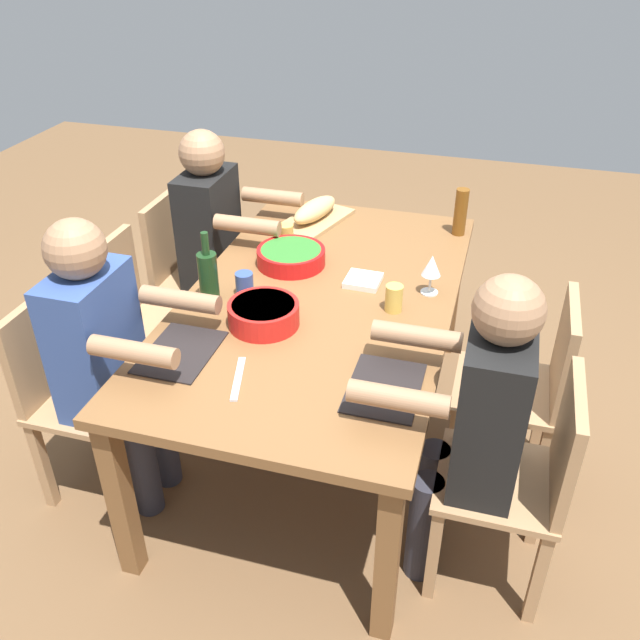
{
  "coord_description": "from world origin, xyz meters",
  "views": [
    {
      "loc": [
        -2.22,
        -0.64,
        2.1
      ],
      "look_at": [
        0.0,
        0.0,
        0.63
      ],
      "focal_mm": 37.97,
      "sensor_mm": 36.0,
      "label": 1
    }
  ],
  "objects_px": {
    "dining_table": "(320,313)",
    "chair_far_right": "(187,268)",
    "cup_far_center": "(244,284)",
    "chair_near_center": "(529,384)",
    "cup_near_center": "(394,298)",
    "cup_far_right": "(286,234)",
    "serving_bowl_pasta": "(264,313)",
    "bread_loaf": "(315,210)",
    "chair_far_left": "(74,387)",
    "cutting_board": "(315,220)",
    "wine_bottle": "(208,276)",
    "beer_bottle": "(461,212)",
    "diner_near_left": "(476,415)",
    "napkin_stack": "(363,280)",
    "chair_near_left": "(525,476)",
    "wine_glass": "(432,267)",
    "diner_far_right": "(218,234)",
    "serving_bowl_greens": "(291,256)",
    "chair_far_center": "(138,320)",
    "diner_far_left": "(107,349)"
  },
  "relations": [
    {
      "from": "napkin_stack",
      "to": "cup_far_center",
      "type": "bearing_deg",
      "value": 117.59
    },
    {
      "from": "chair_far_left",
      "to": "cup_far_center",
      "type": "height_order",
      "value": "chair_far_left"
    },
    {
      "from": "cup_near_center",
      "to": "napkin_stack",
      "type": "bearing_deg",
      "value": 42.15
    },
    {
      "from": "chair_near_left",
      "to": "cup_far_right",
      "type": "relative_size",
      "value": 9.69
    },
    {
      "from": "chair_far_right",
      "to": "diner_near_left",
      "type": "relative_size",
      "value": 0.71
    },
    {
      "from": "dining_table",
      "to": "chair_near_center",
      "type": "bearing_deg",
      "value": -90.0
    },
    {
      "from": "beer_bottle",
      "to": "chair_far_right",
      "type": "bearing_deg",
      "value": 99.89
    },
    {
      "from": "chair_near_left",
      "to": "diner_far_left",
      "type": "relative_size",
      "value": 0.71
    },
    {
      "from": "diner_near_left",
      "to": "serving_bowl_pasta",
      "type": "height_order",
      "value": "diner_near_left"
    },
    {
      "from": "chair_far_left",
      "to": "cutting_board",
      "type": "height_order",
      "value": "chair_far_left"
    },
    {
      "from": "chair_far_left",
      "to": "cup_near_center",
      "type": "bearing_deg",
      "value": -67.09
    },
    {
      "from": "chair_near_left",
      "to": "serving_bowl_greens",
      "type": "relative_size",
      "value": 2.91
    },
    {
      "from": "dining_table",
      "to": "diner_near_left",
      "type": "distance_m",
      "value": 0.83
    },
    {
      "from": "beer_bottle",
      "to": "napkin_stack",
      "type": "bearing_deg",
      "value": 150.89
    },
    {
      "from": "cup_near_center",
      "to": "chair_near_center",
      "type": "bearing_deg",
      "value": -87.66
    },
    {
      "from": "chair_near_center",
      "to": "chair_far_left",
      "type": "height_order",
      "value": "same"
    },
    {
      "from": "bread_loaf",
      "to": "cup_near_center",
      "type": "distance_m",
      "value": 0.87
    },
    {
      "from": "cup_far_center",
      "to": "napkin_stack",
      "type": "relative_size",
      "value": 0.7
    },
    {
      "from": "chair_far_right",
      "to": "napkin_stack",
      "type": "distance_m",
      "value": 1.08
    },
    {
      "from": "chair_near_left",
      "to": "wine_glass",
      "type": "height_order",
      "value": "wine_glass"
    },
    {
      "from": "cutting_board",
      "to": "wine_bottle",
      "type": "height_order",
      "value": "wine_bottle"
    },
    {
      "from": "cup_near_center",
      "to": "cup_far_center",
      "type": "bearing_deg",
      "value": 94.8
    },
    {
      "from": "chair_near_center",
      "to": "cup_far_right",
      "type": "xyz_separation_m",
      "value": [
        0.42,
        1.13,
        0.3
      ]
    },
    {
      "from": "wine_bottle",
      "to": "cup_far_center",
      "type": "height_order",
      "value": "wine_bottle"
    },
    {
      "from": "dining_table",
      "to": "chair_near_center",
      "type": "distance_m",
      "value": 0.86
    },
    {
      "from": "serving_bowl_pasta",
      "to": "wine_glass",
      "type": "height_order",
      "value": "wine_glass"
    },
    {
      "from": "cup_far_center",
      "to": "chair_near_center",
      "type": "bearing_deg",
      "value": -86.38
    },
    {
      "from": "serving_bowl_greens",
      "to": "wine_glass",
      "type": "height_order",
      "value": "wine_glass"
    },
    {
      "from": "diner_near_left",
      "to": "chair_far_left",
      "type": "xyz_separation_m",
      "value": [
        0.0,
        1.5,
        -0.21
      ]
    },
    {
      "from": "chair_far_left",
      "to": "wine_bottle",
      "type": "xyz_separation_m",
      "value": [
        0.36,
        -0.44,
        0.37
      ]
    },
    {
      "from": "serving_bowl_pasta",
      "to": "bread_loaf",
      "type": "xyz_separation_m",
      "value": [
        0.93,
        0.08,
        0.01
      ]
    },
    {
      "from": "diner_near_left",
      "to": "cup_near_center",
      "type": "xyz_separation_m",
      "value": [
        0.48,
        0.36,
        0.1
      ]
    },
    {
      "from": "diner_near_left",
      "to": "wine_glass",
      "type": "relative_size",
      "value": 7.23
    },
    {
      "from": "chair_far_center",
      "to": "diner_far_left",
      "type": "relative_size",
      "value": 0.71
    },
    {
      "from": "diner_far_left",
      "to": "cup_far_center",
      "type": "distance_m",
      "value": 0.58
    },
    {
      "from": "bread_loaf",
      "to": "wine_bottle",
      "type": "relative_size",
      "value": 1.1
    },
    {
      "from": "cutting_board",
      "to": "wine_bottle",
      "type": "xyz_separation_m",
      "value": [
        -0.82,
        0.19,
        0.1
      ]
    },
    {
      "from": "chair_far_right",
      "to": "cutting_board",
      "type": "distance_m",
      "value": 0.7
    },
    {
      "from": "dining_table",
      "to": "chair_far_left",
      "type": "xyz_separation_m",
      "value": [
        -0.5,
        0.84,
        -0.18
      ]
    },
    {
      "from": "cup_near_center",
      "to": "serving_bowl_pasta",
      "type": "bearing_deg",
      "value": 117.55
    },
    {
      "from": "chair_far_right",
      "to": "cutting_board",
      "type": "bearing_deg",
      "value": -74.83
    },
    {
      "from": "wine_glass",
      "to": "cup_far_right",
      "type": "height_order",
      "value": "wine_glass"
    },
    {
      "from": "diner_far_right",
      "to": "chair_far_left",
      "type": "distance_m",
      "value": 1.05
    },
    {
      "from": "diner_far_left",
      "to": "cup_far_right",
      "type": "height_order",
      "value": "diner_far_left"
    },
    {
      "from": "cup_near_center",
      "to": "cup_far_right",
      "type": "relative_size",
      "value": 1.21
    },
    {
      "from": "wine_glass",
      "to": "cup_far_right",
      "type": "bearing_deg",
      "value": 68.44
    },
    {
      "from": "dining_table",
      "to": "chair_far_left",
      "type": "bearing_deg",
      "value": 120.9
    },
    {
      "from": "diner_far_right",
      "to": "beer_bottle",
      "type": "height_order",
      "value": "diner_far_right"
    },
    {
      "from": "dining_table",
      "to": "chair_far_right",
      "type": "distance_m",
      "value": 1.0
    },
    {
      "from": "chair_far_left",
      "to": "beer_bottle",
      "type": "bearing_deg",
      "value": -46.55
    }
  ]
}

